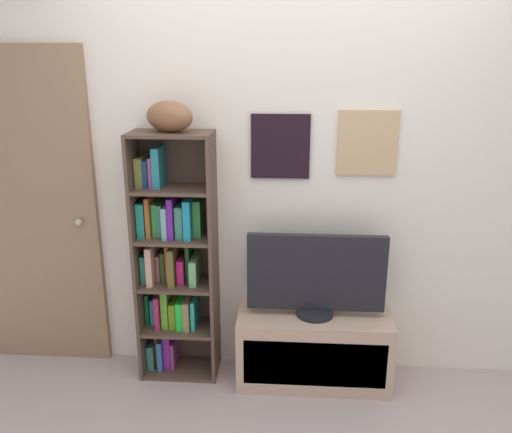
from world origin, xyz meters
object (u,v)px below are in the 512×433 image
bookshelf (172,260)px  door (28,213)px  tv_stand (313,348)px  television (316,276)px  football (169,116)px

bookshelf → door: 0.94m
tv_stand → television: 0.47m
bookshelf → football: size_ratio=5.26×
football → door: door is taller
television → bookshelf: bearing=174.9°
tv_stand → door: 1.93m
television → door: bearing=174.8°
tv_stand → television: bearing=90.0°
bookshelf → television: bearing=-5.1°
television → tv_stand: bearing=-90.0°
football → television: bearing=-3.3°
door → bookshelf: bearing=-5.3°
tv_stand → door: door is taller
football → television: 1.23m
bookshelf → tv_stand: 1.00m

